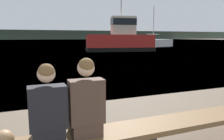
{
  "coord_description": "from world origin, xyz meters",
  "views": [
    {
      "loc": [
        -1.38,
        0.8,
        1.71
      ],
      "look_at": [
        0.82,
        6.42,
        0.8
      ],
      "focal_mm": 35.0,
      "sensor_mm": 36.0,
      "label": 1
    }
  ],
  "objects_px": {
    "shopping_bag": "(4,140)",
    "moored_sailboat": "(154,43)",
    "person_left": "(48,109)",
    "tugboat_red": "(121,40)",
    "person_right": "(86,103)",
    "bench_main": "(145,130)"
  },
  "relations": [
    {
      "from": "bench_main",
      "to": "person_left",
      "type": "distance_m",
      "value": 1.42
    },
    {
      "from": "person_right",
      "to": "shopping_bag",
      "type": "bearing_deg",
      "value": -178.69
    },
    {
      "from": "shopping_bag",
      "to": "person_right",
      "type": "bearing_deg",
      "value": 1.31
    },
    {
      "from": "shopping_bag",
      "to": "moored_sailboat",
      "type": "bearing_deg",
      "value": 55.13
    },
    {
      "from": "shopping_bag",
      "to": "tugboat_red",
      "type": "relative_size",
      "value": 0.03
    },
    {
      "from": "bench_main",
      "to": "person_right",
      "type": "distance_m",
      "value": 1.0
    },
    {
      "from": "person_right",
      "to": "bench_main",
      "type": "bearing_deg",
      "value": -0.34
    },
    {
      "from": "person_right",
      "to": "shopping_bag",
      "type": "relative_size",
      "value": 4.35
    },
    {
      "from": "shopping_bag",
      "to": "bench_main",
      "type": "bearing_deg",
      "value": 0.53
    },
    {
      "from": "person_left",
      "to": "person_right",
      "type": "bearing_deg",
      "value": -0.2
    },
    {
      "from": "shopping_bag",
      "to": "tugboat_red",
      "type": "xyz_separation_m",
      "value": [
        11.0,
        21.83,
        0.75
      ]
    },
    {
      "from": "person_left",
      "to": "tugboat_red",
      "type": "distance_m",
      "value": 24.22
    },
    {
      "from": "tugboat_red",
      "to": "moored_sailboat",
      "type": "bearing_deg",
      "value": -40.01
    },
    {
      "from": "person_right",
      "to": "shopping_bag",
      "type": "distance_m",
      "value": 1.02
    },
    {
      "from": "shopping_bag",
      "to": "moored_sailboat",
      "type": "distance_m",
      "value": 37.17
    },
    {
      "from": "moored_sailboat",
      "to": "person_right",
      "type": "bearing_deg",
      "value": 131.57
    },
    {
      "from": "tugboat_red",
      "to": "moored_sailboat",
      "type": "distance_m",
      "value": 13.43
    },
    {
      "from": "bench_main",
      "to": "person_right",
      "type": "bearing_deg",
      "value": 179.66
    },
    {
      "from": "shopping_bag",
      "to": "moored_sailboat",
      "type": "relative_size",
      "value": 0.03
    },
    {
      "from": "person_left",
      "to": "person_right",
      "type": "relative_size",
      "value": 0.95
    },
    {
      "from": "person_left",
      "to": "person_right",
      "type": "xyz_separation_m",
      "value": [
        0.47,
        -0.0,
        0.03
      ]
    },
    {
      "from": "bench_main",
      "to": "shopping_bag",
      "type": "relative_size",
      "value": 35.9
    }
  ]
}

